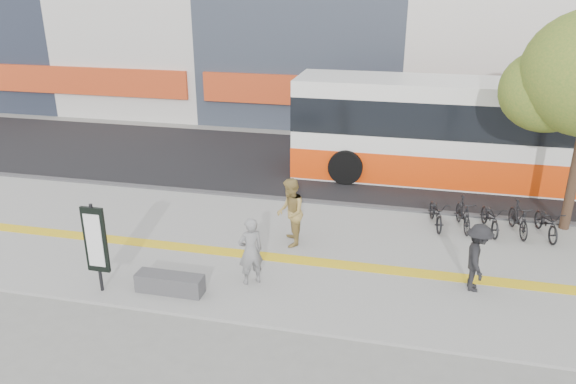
% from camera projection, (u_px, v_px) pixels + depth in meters
% --- Properties ---
extents(ground, '(120.00, 120.00, 0.00)m').
position_uv_depth(ground, '(290.00, 282.00, 13.52)').
color(ground, slate).
rests_on(ground, ground).
extents(sidewalk, '(40.00, 7.00, 0.08)m').
position_uv_depth(sidewalk, '(302.00, 253.00, 14.86)').
color(sidewalk, gray).
rests_on(sidewalk, ground).
extents(tactile_strip, '(40.00, 0.45, 0.01)m').
position_uv_depth(tactile_strip, '(298.00, 260.00, 14.39)').
color(tactile_strip, gold).
rests_on(tactile_strip, sidewalk).
extents(street, '(40.00, 8.00, 0.06)m').
position_uv_depth(street, '(341.00, 167.00, 21.67)').
color(street, black).
rests_on(street, ground).
extents(curb, '(40.00, 0.25, 0.14)m').
position_uv_depth(curb, '(324.00, 203.00, 18.03)').
color(curb, '#3D3D40').
rests_on(curb, ground).
extents(bench, '(1.60, 0.45, 0.45)m').
position_uv_depth(bench, '(170.00, 283.00, 12.86)').
color(bench, '#3D3D40').
rests_on(bench, sidewalk).
extents(signboard, '(0.55, 0.10, 2.20)m').
position_uv_depth(signboard, '(95.00, 241.00, 12.54)').
color(signboard, black).
rests_on(signboard, sidewalk).
extents(bus, '(13.45, 3.19, 3.58)m').
position_uv_depth(bus, '(484.00, 136.00, 19.52)').
color(bus, silver).
rests_on(bus, street).
extents(bicycle_row, '(3.88, 1.69, 0.94)m').
position_uv_depth(bicycle_row, '(491.00, 217.00, 15.90)').
color(bicycle_row, black).
rests_on(bicycle_row, sidewalk).
extents(seated_woman, '(0.74, 0.70, 1.70)m').
position_uv_depth(seated_woman, '(251.00, 251.00, 13.03)').
color(seated_woman, black).
rests_on(seated_woman, sidewalk).
extents(pedestrian_tan, '(0.92, 1.07, 1.90)m').
position_uv_depth(pedestrian_tan, '(290.00, 212.00, 14.92)').
color(pedestrian_tan, '#9F8446').
rests_on(pedestrian_tan, sidewalk).
extents(pedestrian_dark, '(0.64, 1.09, 1.66)m').
position_uv_depth(pedestrian_dark, '(477.00, 258.00, 12.77)').
color(pedestrian_dark, black).
rests_on(pedestrian_dark, sidewalk).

